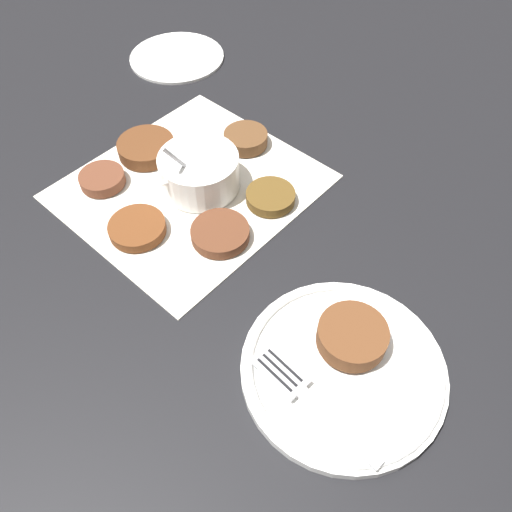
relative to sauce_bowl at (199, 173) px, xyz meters
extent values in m
plane|color=black|center=(0.03, 0.02, -0.03)|extent=(4.00, 4.00, 0.00)
cube|color=silver|center=(0.01, -0.01, -0.02)|extent=(0.32, 0.29, 0.00)
cylinder|color=white|center=(0.00, 0.00, 0.00)|extent=(0.10, 0.10, 0.05)
cylinder|color=orange|center=(0.00, 0.00, -0.01)|extent=(0.09, 0.09, 0.03)
cone|color=white|center=(0.05, 0.00, 0.02)|extent=(0.02, 0.02, 0.02)
cylinder|color=silver|center=(0.02, 0.00, 0.03)|extent=(0.05, 0.01, 0.08)
cylinder|color=brown|center=(-0.10, -0.02, -0.01)|extent=(0.06, 0.06, 0.02)
cylinder|color=brown|center=(0.09, -0.09, -0.01)|extent=(0.06, 0.06, 0.01)
cylinder|color=brown|center=(-0.05, 0.09, -0.01)|extent=(0.06, 0.06, 0.01)
cylinder|color=#583119|center=(0.01, -0.10, -0.01)|extent=(0.08, 0.08, 0.02)
cylinder|color=brown|center=(0.11, 0.01, -0.02)|extent=(0.07, 0.07, 0.01)
cylinder|color=#59311E|center=(0.04, 0.08, -0.01)|extent=(0.07, 0.07, 0.01)
cylinder|color=white|center=(0.07, 0.30, -0.02)|extent=(0.20, 0.20, 0.01)
torus|color=white|center=(0.07, 0.30, -0.01)|extent=(0.20, 0.20, 0.01)
cylinder|color=brown|center=(0.05, 0.29, 0.00)|extent=(0.07, 0.07, 0.02)
cube|color=silver|center=(0.13, 0.34, -0.01)|extent=(0.01, 0.09, 0.00)
cube|color=silver|center=(0.12, 0.26, -0.01)|extent=(0.03, 0.06, 0.00)
cube|color=black|center=(0.12, 0.26, 0.00)|extent=(0.00, 0.05, 0.00)
cube|color=black|center=(0.12, 0.26, 0.00)|extent=(0.00, 0.05, 0.00)
cube|color=black|center=(0.13, 0.26, 0.00)|extent=(0.00, 0.05, 0.00)
cylinder|color=white|center=(-0.18, -0.27, -0.02)|extent=(0.16, 0.16, 0.01)
camera|label=1|loc=(0.29, 0.39, 0.44)|focal=35.00mm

